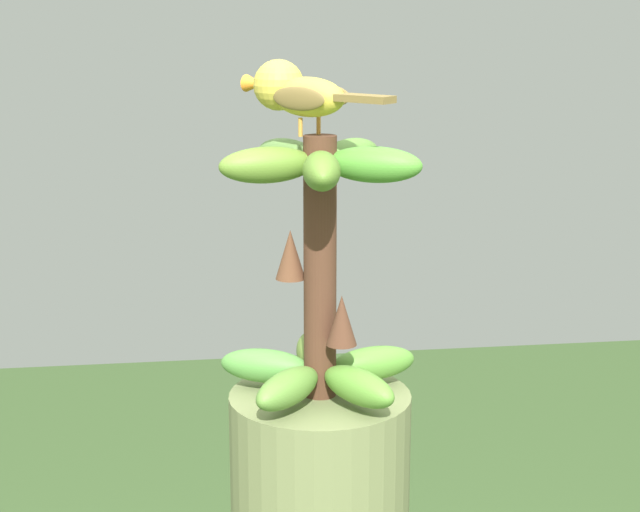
{
  "coord_description": "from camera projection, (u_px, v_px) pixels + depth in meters",
  "views": [
    {
      "loc": [
        -0.16,
        -1.16,
        1.81
      ],
      "look_at": [
        0.0,
        0.0,
        1.53
      ],
      "focal_mm": 57.29,
      "sensor_mm": 36.0,
      "label": 1
    }
  ],
  "objects": [
    {
      "name": "banana_bunch",
      "position": [
        320.0,
        270.0,
        1.2
      ],
      "size": [
        0.25,
        0.25,
        0.32
      ],
      "color": "#4C2D1E",
      "rests_on": "banana_tree"
    },
    {
      "name": "perched_bird",
      "position": [
        295.0,
        91.0,
        1.17
      ],
      "size": [
        0.16,
        0.16,
        0.08
      ],
      "color": "#C68933",
      "rests_on": "banana_bunch"
    }
  ]
}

